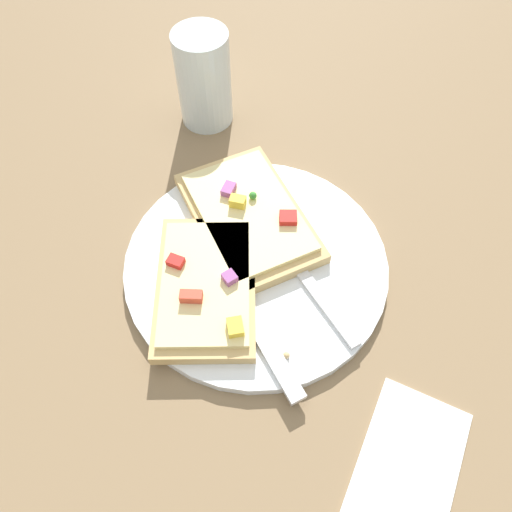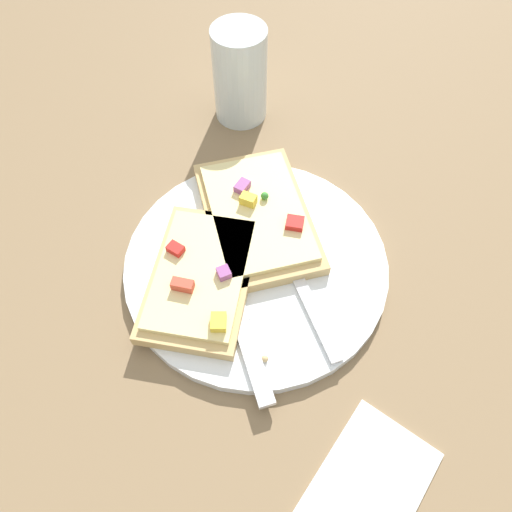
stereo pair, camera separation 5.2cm
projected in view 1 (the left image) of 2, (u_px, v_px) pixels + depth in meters
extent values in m
plane|color=#7F6647|center=(256.00, 267.00, 0.54)|extent=(4.00, 4.00, 0.00)
cylinder|color=white|center=(256.00, 264.00, 0.54)|extent=(0.28, 0.28, 0.01)
cube|color=silver|center=(317.00, 293.00, 0.51)|extent=(0.08, 0.12, 0.01)
cube|color=silver|center=(269.00, 229.00, 0.55)|extent=(0.05, 0.06, 0.01)
cube|color=silver|center=(258.00, 201.00, 0.57)|extent=(0.02, 0.03, 0.00)
cube|color=silver|center=(253.00, 203.00, 0.57)|extent=(0.02, 0.03, 0.00)
cube|color=silver|center=(247.00, 206.00, 0.57)|extent=(0.02, 0.03, 0.00)
cube|color=silver|center=(242.00, 208.00, 0.57)|extent=(0.02, 0.03, 0.00)
cube|color=silver|center=(276.00, 360.00, 0.47)|extent=(0.06, 0.08, 0.01)
cube|color=silver|center=(223.00, 269.00, 0.52)|extent=(0.10, 0.13, 0.00)
cube|color=tan|center=(248.00, 217.00, 0.55)|extent=(0.20, 0.21, 0.01)
cube|color=beige|center=(248.00, 212.00, 0.55)|extent=(0.17, 0.18, 0.01)
cube|color=red|center=(288.00, 218.00, 0.53)|extent=(0.02, 0.02, 0.01)
cube|color=#934C8E|center=(229.00, 189.00, 0.55)|extent=(0.02, 0.01, 0.01)
sphere|color=#388433|center=(253.00, 196.00, 0.55)|extent=(0.01, 0.01, 0.01)
cube|color=yellow|center=(238.00, 202.00, 0.54)|extent=(0.01, 0.02, 0.01)
cube|color=tan|center=(206.00, 286.00, 0.51)|extent=(0.19, 0.16, 0.01)
cube|color=beige|center=(205.00, 281.00, 0.50)|extent=(0.17, 0.14, 0.01)
cube|color=yellow|center=(235.00, 327.00, 0.46)|extent=(0.02, 0.02, 0.01)
cube|color=#D14733|center=(191.00, 296.00, 0.48)|extent=(0.02, 0.02, 0.01)
cube|color=#934C8E|center=(230.00, 277.00, 0.49)|extent=(0.02, 0.02, 0.01)
cube|color=red|center=(176.00, 261.00, 0.50)|extent=(0.01, 0.02, 0.01)
sphere|color=tan|center=(244.00, 274.00, 0.52)|extent=(0.01, 0.01, 0.01)
sphere|color=tan|center=(286.00, 355.00, 0.47)|extent=(0.01, 0.01, 0.01)
sphere|color=tan|center=(310.00, 234.00, 0.54)|extent=(0.01, 0.01, 0.01)
cylinder|color=silver|center=(204.00, 79.00, 0.62)|extent=(0.07, 0.07, 0.12)
cube|color=white|center=(408.00, 467.00, 0.43)|extent=(0.14, 0.08, 0.01)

